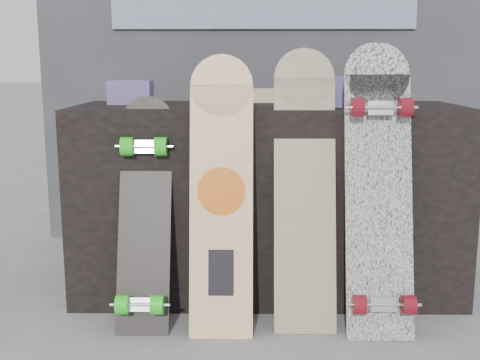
{
  "coord_description": "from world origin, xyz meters",
  "views": [
    {
      "loc": [
        -0.09,
        -2.03,
        0.97
      ],
      "look_at": [
        -0.11,
        0.2,
        0.54
      ],
      "focal_mm": 45.0,
      "sensor_mm": 36.0,
      "label": 1
    }
  ],
  "objects_px": {
    "vendor_table": "(267,198)",
    "skateboard_dark": "(145,210)",
    "longboard_geisha": "(221,187)",
    "longboard_cascadia": "(379,184)",
    "longboard_celtic": "(305,179)"
  },
  "relations": [
    {
      "from": "vendor_table",
      "to": "skateboard_dark",
      "type": "xyz_separation_m",
      "value": [
        -0.47,
        -0.36,
        0.04
      ]
    },
    {
      "from": "longboard_cascadia",
      "to": "skateboard_dark",
      "type": "relative_size",
      "value": 1.24
    },
    {
      "from": "longboard_geisha",
      "to": "vendor_table",
      "type": "bearing_deg",
      "value": 65.73
    },
    {
      "from": "vendor_table",
      "to": "longboard_geisha",
      "type": "xyz_separation_m",
      "value": [
        -0.18,
        -0.4,
        0.13
      ]
    },
    {
      "from": "vendor_table",
      "to": "longboard_cascadia",
      "type": "xyz_separation_m",
      "value": [
        0.39,
        -0.39,
        0.14
      ]
    },
    {
      "from": "vendor_table",
      "to": "longboard_cascadia",
      "type": "height_order",
      "value": "longboard_cascadia"
    },
    {
      "from": "longboard_geisha",
      "to": "skateboard_dark",
      "type": "height_order",
      "value": "longboard_geisha"
    },
    {
      "from": "vendor_table",
      "to": "skateboard_dark",
      "type": "relative_size",
      "value": 1.88
    },
    {
      "from": "longboard_celtic",
      "to": "longboard_cascadia",
      "type": "xyz_separation_m",
      "value": [
        0.26,
        -0.06,
        -0.0
      ]
    },
    {
      "from": "longboard_celtic",
      "to": "skateboard_dark",
      "type": "xyz_separation_m",
      "value": [
        -0.6,
        -0.03,
        -0.11
      ]
    },
    {
      "from": "vendor_table",
      "to": "longboard_celtic",
      "type": "height_order",
      "value": "longboard_celtic"
    },
    {
      "from": "longboard_geisha",
      "to": "longboard_cascadia",
      "type": "xyz_separation_m",
      "value": [
        0.57,
        0.01,
        0.01
      ]
    },
    {
      "from": "vendor_table",
      "to": "skateboard_dark",
      "type": "distance_m",
      "value": 0.59
    },
    {
      "from": "longboard_celtic",
      "to": "skateboard_dark",
      "type": "height_order",
      "value": "longboard_celtic"
    },
    {
      "from": "longboard_cascadia",
      "to": "skateboard_dark",
      "type": "bearing_deg",
      "value": 177.52
    }
  ]
}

